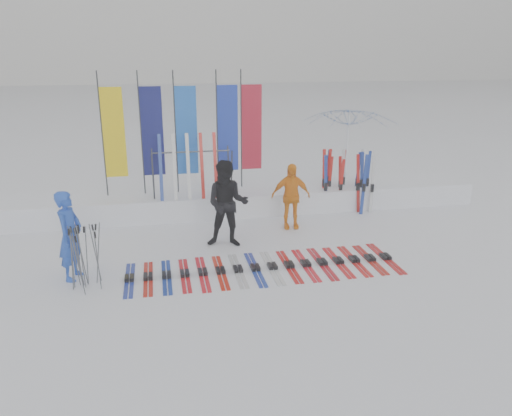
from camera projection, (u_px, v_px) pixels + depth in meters
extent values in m
plane|color=white|center=(262.00, 283.00, 9.60)|extent=(120.00, 120.00, 0.00)
cube|color=white|center=(227.00, 200.00, 13.81)|extent=(14.00, 1.60, 0.60)
imported|color=blue|center=(70.00, 236.00, 9.55)|extent=(0.60, 0.74, 1.77)
imported|color=black|center=(227.00, 204.00, 11.15)|extent=(1.11, 0.95, 1.98)
imported|color=orange|center=(291.00, 196.00, 12.35)|extent=(1.00, 0.49, 1.64)
imported|color=white|center=(348.00, 148.00, 15.88)|extent=(3.02, 3.08, 2.62)
cube|color=#162899|center=(129.00, 279.00, 9.69)|extent=(0.17, 1.56, 0.07)
cube|color=#AC170D|center=(148.00, 277.00, 9.76)|extent=(0.17, 1.56, 0.07)
cube|color=navy|center=(167.00, 275.00, 9.83)|extent=(0.17, 1.59, 0.07)
cube|color=red|center=(185.00, 274.00, 9.89)|extent=(0.17, 1.58, 0.07)
cube|color=red|center=(203.00, 272.00, 9.96)|extent=(0.17, 1.67, 0.07)
cube|color=red|center=(220.00, 271.00, 10.03)|extent=(0.17, 1.63, 0.07)
cube|color=#B1B3B8|center=(238.00, 269.00, 10.10)|extent=(0.17, 1.67, 0.07)
cube|color=#163198|center=(255.00, 268.00, 10.16)|extent=(0.17, 1.70, 0.07)
cube|color=silver|center=(272.00, 267.00, 10.23)|extent=(0.17, 1.68, 0.07)
cube|color=#B90E0F|center=(289.00, 265.00, 10.30)|extent=(0.17, 1.64, 0.07)
cube|color=red|center=(306.00, 264.00, 10.37)|extent=(0.17, 1.65, 0.07)
cube|color=#AD0D17|center=(322.00, 262.00, 10.43)|extent=(0.17, 1.68, 0.07)
cube|color=red|center=(338.00, 261.00, 10.50)|extent=(0.17, 1.61, 0.07)
cube|color=red|center=(354.00, 260.00, 10.57)|extent=(0.17, 1.63, 0.07)
cube|color=#B2170E|center=(370.00, 258.00, 10.64)|extent=(0.17, 1.59, 0.07)
cube|color=#B50E0F|center=(385.00, 257.00, 10.70)|extent=(0.17, 1.68, 0.07)
cylinder|color=#595B60|center=(98.00, 253.00, 9.47)|extent=(0.16, 0.13, 1.19)
cylinder|color=#595B60|center=(79.00, 266.00, 8.93)|extent=(0.13, 0.06, 1.18)
cylinder|color=#595B60|center=(74.00, 256.00, 9.28)|extent=(0.12, 0.08, 1.23)
cylinder|color=#595B60|center=(78.00, 257.00, 9.30)|extent=(0.13, 0.06, 1.18)
cylinder|color=#595B60|center=(79.00, 257.00, 9.25)|extent=(0.03, 0.13, 1.21)
cylinder|color=#595B60|center=(72.00, 259.00, 9.20)|extent=(0.07, 0.12, 1.21)
cylinder|color=#595B60|center=(72.00, 258.00, 9.28)|extent=(0.04, 0.11, 1.16)
cylinder|color=#595B60|center=(98.00, 260.00, 9.20)|extent=(0.06, 0.10, 1.15)
cylinder|color=#595B60|center=(95.00, 253.00, 9.48)|extent=(0.13, 0.06, 1.19)
cylinder|color=#595B60|center=(87.00, 256.00, 9.30)|extent=(0.09, 0.16, 1.22)
cylinder|color=#595B60|center=(81.00, 257.00, 9.23)|extent=(0.05, 0.02, 1.23)
cylinder|color=#595B60|center=(81.00, 254.00, 9.39)|extent=(0.13, 0.03, 1.22)
cylinder|color=#383A3F|center=(102.00, 135.00, 12.72)|extent=(0.04, 0.04, 3.20)
cube|color=yellow|center=(114.00, 133.00, 12.76)|extent=(0.55, 0.03, 2.30)
cylinder|color=#383A3F|center=(141.00, 134.00, 12.91)|extent=(0.04, 0.04, 3.20)
cube|color=#0C1158|center=(152.00, 132.00, 12.95)|extent=(0.55, 0.03, 2.30)
cylinder|color=#383A3F|center=(176.00, 133.00, 13.05)|extent=(0.04, 0.04, 3.20)
cube|color=blue|center=(187.00, 131.00, 13.09)|extent=(0.55, 0.03, 2.30)
cylinder|color=#383A3F|center=(217.00, 131.00, 13.42)|extent=(0.04, 0.04, 3.20)
cube|color=#1730B1|center=(228.00, 129.00, 13.46)|extent=(0.55, 0.03, 2.30)
cylinder|color=#383A3F|center=(241.00, 130.00, 13.59)|extent=(0.04, 0.04, 3.20)
cube|color=#B11228|center=(252.00, 128.00, 13.63)|extent=(0.55, 0.03, 2.30)
cylinder|color=#383A3F|center=(153.00, 177.00, 12.55)|extent=(0.04, 0.30, 1.23)
cylinder|color=#383A3F|center=(153.00, 172.00, 13.02)|extent=(0.04, 0.30, 1.23)
cylinder|color=#383A3F|center=(232.00, 173.00, 12.93)|extent=(0.04, 0.30, 1.23)
cylinder|color=#383A3F|center=(229.00, 169.00, 13.39)|extent=(0.04, 0.30, 1.23)
cylinder|color=#383A3F|center=(191.00, 152.00, 12.80)|extent=(2.00, 0.04, 0.04)
cube|color=red|center=(358.00, 180.00, 14.21)|extent=(0.09, 0.04, 1.49)
cube|color=red|center=(324.00, 179.00, 13.84)|extent=(0.09, 0.02, 1.69)
cube|color=red|center=(330.00, 182.00, 14.03)|extent=(0.09, 0.04, 1.46)
cube|color=silver|center=(363.00, 176.00, 14.53)|extent=(0.09, 0.02, 1.55)
cube|color=red|center=(342.00, 178.00, 14.23)|extent=(0.09, 0.03, 1.59)
cube|color=red|center=(327.00, 177.00, 14.19)|extent=(0.09, 0.03, 1.64)
cube|color=silver|center=(372.00, 185.00, 13.50)|extent=(0.09, 0.03, 1.56)
cube|color=navy|center=(326.00, 184.00, 13.56)|extent=(0.09, 0.02, 1.60)
cube|color=navy|center=(364.00, 185.00, 13.42)|extent=(0.09, 0.03, 1.64)
cube|color=navy|center=(367.00, 179.00, 14.03)|extent=(0.09, 0.04, 1.61)
cube|color=navy|center=(362.00, 180.00, 13.91)|extent=(0.09, 0.04, 1.61)
cube|color=navy|center=(327.00, 177.00, 14.38)|extent=(0.09, 0.04, 1.58)
cube|color=red|center=(340.00, 182.00, 13.95)|extent=(0.09, 0.03, 1.49)
cube|color=navy|center=(357.00, 180.00, 14.04)|extent=(0.09, 0.02, 1.57)
cube|color=silver|center=(343.00, 178.00, 14.13)|extent=(0.09, 0.04, 1.64)
cube|color=red|center=(341.00, 185.00, 13.67)|extent=(0.09, 0.04, 1.46)
cube|color=red|center=(358.00, 184.00, 13.55)|extent=(0.09, 0.04, 1.61)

